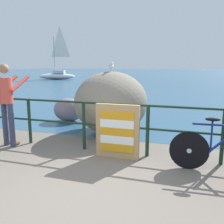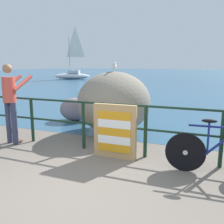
# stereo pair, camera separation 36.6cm
# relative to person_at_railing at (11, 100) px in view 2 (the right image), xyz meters

# --- Properties ---
(ground_plane) EXTENTS (120.00, 120.00, 0.10)m
(ground_plane) POSITION_rel_person_at_railing_xyz_m (2.33, 18.37, -1.04)
(ground_plane) COLOR #6B6056
(sea_surface) EXTENTS (120.00, 90.00, 0.01)m
(sea_surface) POSITION_rel_person_at_railing_xyz_m (2.33, 46.13, -0.99)
(sea_surface) COLOR #2D5675
(sea_surface) RESTS_ON ground_plane
(promenade_railing) EXTENTS (9.43, 0.07, 1.02)m
(promenade_railing) POSITION_rel_person_at_railing_xyz_m (2.33, 0.28, -0.36)
(promenade_railing) COLOR black
(promenade_railing) RESTS_ON ground_plane
(person_at_railing) EXTENTS (0.51, 0.66, 1.78)m
(person_at_railing) POSITION_rel_person_at_railing_xyz_m (0.00, 0.00, 0.00)
(person_at_railing) COLOR #333851
(person_at_railing) RESTS_ON ground_plane
(folded_deckchair_stack) EXTENTS (0.84, 0.10, 1.04)m
(folded_deckchair_stack) POSITION_rel_person_at_railing_xyz_m (2.46, 0.03, -0.47)
(folded_deckchair_stack) COLOR tan
(folded_deckchair_stack) RESTS_ON ground_plane
(breakwater_boulder_main) EXTENTS (1.88, 1.99, 1.59)m
(breakwater_boulder_main) POSITION_rel_person_at_railing_xyz_m (1.78, 1.73, -0.20)
(breakwater_boulder_main) COLOR gray
(breakwater_boulder_main) RESTS_ON ground
(breakwater_boulder_left) EXTENTS (0.97, 0.74, 0.73)m
(breakwater_boulder_left) POSITION_rel_person_at_railing_xyz_m (0.12, 2.53, -0.63)
(breakwater_boulder_left) COLOR gray
(breakwater_boulder_left) RESTS_ON ground
(seagull) EXTENTS (0.22, 0.33, 0.23)m
(seagull) POSITION_rel_person_at_railing_xyz_m (1.79, 1.75, 0.74)
(seagull) COLOR gold
(seagull) RESTS_ON breakwater_boulder_main
(sailboat) EXTENTS (4.58, 2.22, 6.16)m
(sailboat) POSITION_rel_person_at_railing_xyz_m (-11.49, 21.87, -0.28)
(sailboat) COLOR white
(sailboat) RESTS_ON sea_surface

